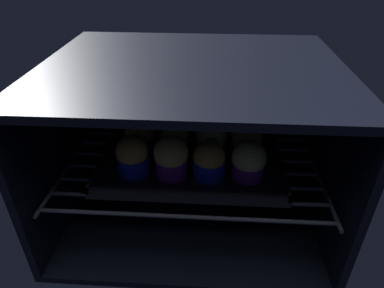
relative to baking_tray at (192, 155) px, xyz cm
name	(u,v)px	position (x,y,z in cm)	size (l,w,h in cm)	color
oven_cavity	(193,135)	(0.00, 4.74, 2.32)	(59.00, 47.00, 37.00)	black
oven_rack	(192,157)	(0.00, 0.49, -1.08)	(54.80, 42.00, 0.80)	#444756
baking_tray	(192,155)	(0.00, 0.00, 0.00)	(38.64, 30.89, 2.20)	black
muffin_row0_col0	(132,156)	(-11.44, -7.83, 4.48)	(6.50, 6.50, 8.26)	#1928B7
muffin_row0_col1	(171,157)	(-3.64, -8.08, 4.63)	(6.90, 6.90, 8.60)	#7A238C
muffin_row0_col2	(209,161)	(3.92, -7.99, 4.11)	(6.37, 6.37, 7.87)	#1928B7
muffin_row0_col3	(249,161)	(11.71, -7.64, 4.20)	(6.90, 6.90, 7.89)	#7A238C
muffin_row1_col0	(140,136)	(-11.46, 0.22, 4.44)	(6.50, 6.50, 8.30)	#1928B7
muffin_row1_col1	(175,138)	(-3.70, -0.20, 4.27)	(6.37, 6.37, 8.04)	#0C8C84
muffin_row1_col2	(211,140)	(4.17, -0.22, 4.26)	(6.90, 6.90, 8.06)	#7A238C
muffin_row1_col3	(247,141)	(11.81, -0.32, 4.21)	(6.75, 6.75, 7.89)	#1928B7
muffin_row2_col0	(144,119)	(-11.97, 7.41, 4.76)	(6.95, 6.95, 8.74)	#7A238C
muffin_row2_col1	(177,121)	(-4.15, 7.73, 4.40)	(6.96, 6.96, 8.26)	silver
muffin_row2_col2	(210,123)	(3.71, 7.39, 4.30)	(6.43, 6.43, 8.04)	red
muffin_row2_col3	(243,122)	(11.57, 7.96, 4.37)	(6.74, 6.74, 8.37)	#1928B7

